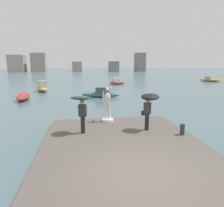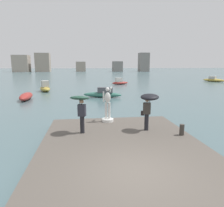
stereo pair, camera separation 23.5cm
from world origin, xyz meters
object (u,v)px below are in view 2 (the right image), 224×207
statue_white_figure (108,108)px  onlooker_left (80,104)px  boat_mid (45,88)px  boat_far (214,80)px  mooring_bollard (182,130)px  onlooker_right (149,102)px  boat_leftward (26,96)px  boat_near (103,94)px  boat_rightward (120,82)px

statue_white_figure → onlooker_left: 2.61m
boat_mid → boat_far: 37.63m
mooring_bollard → onlooker_right: bearing=144.6°
statue_white_figure → onlooker_right: 2.87m
statue_white_figure → boat_leftward: bearing=124.2°
boat_near → boat_mid: 10.40m
mooring_bollard → boat_mid: 24.33m
onlooker_left → onlooker_right: (3.53, -0.01, 0.05)m
statue_white_figure → boat_leftward: statue_white_figure is taller
onlooker_left → boat_rightward: 31.18m
boat_leftward → onlooker_left: bearing=-65.0°
onlooker_right → statue_white_figure: bearing=134.6°
onlooker_left → mooring_bollard: 5.19m
boat_far → boat_leftward: boat_far is taller
boat_mid → boat_leftward: size_ratio=0.87×
statue_white_figure → onlooker_right: bearing=-45.4°
onlooker_right → boat_leftward: bearing=125.9°
onlooker_left → onlooker_right: bearing=-0.2°
boat_rightward → boat_near: bearing=-106.1°
onlooker_left → boat_far: size_ratio=0.41×
boat_leftward → onlooker_right: bearing=-54.1°
boat_far → onlooker_right: bearing=-127.2°
statue_white_figure → boat_leftward: (-7.89, 11.59, -0.84)m
boat_leftward → boat_far: bearing=30.0°
statue_white_figure → boat_mid: statue_white_figure is taller
boat_near → boat_mid: (-7.92, 6.73, 0.10)m
mooring_bollard → boat_leftward: size_ratio=0.13×
boat_far → onlooker_left: bearing=-130.8°
boat_far → boat_leftward: bearing=-150.0°
onlooker_right → boat_rightward: (3.48, 30.36, -1.46)m
boat_mid → onlooker_right: bearing=-66.5°
mooring_bollard → boat_leftward: mooring_bollard is taller
mooring_bollard → boat_far: boat_far is taller
boat_near → boat_mid: bearing=139.6°
statue_white_figure → boat_leftward: size_ratio=0.51×
boat_mid → boat_far: (35.17, 13.39, -0.11)m
boat_mid → mooring_bollard: bearing=-64.3°
onlooker_right → boat_near: size_ratio=0.42×
mooring_bollard → boat_mid: (-10.54, 21.93, -0.13)m
boat_near → boat_far: bearing=36.4°
mooring_bollard → boat_mid: size_ratio=0.15×
boat_near → boat_leftward: (-8.64, -0.62, -0.06)m
mooring_bollard → statue_white_figure: bearing=138.4°
onlooker_right → boat_leftward: 16.83m
statue_white_figure → boat_far: statue_white_figure is taller
statue_white_figure → boat_leftward: 14.04m
boat_leftward → boat_rightward: bearing=51.6°
onlooker_left → boat_near: (2.33, 14.18, -1.44)m
onlooker_right → boat_leftward: onlooker_right is taller
boat_mid → boat_near: bearing=-40.4°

